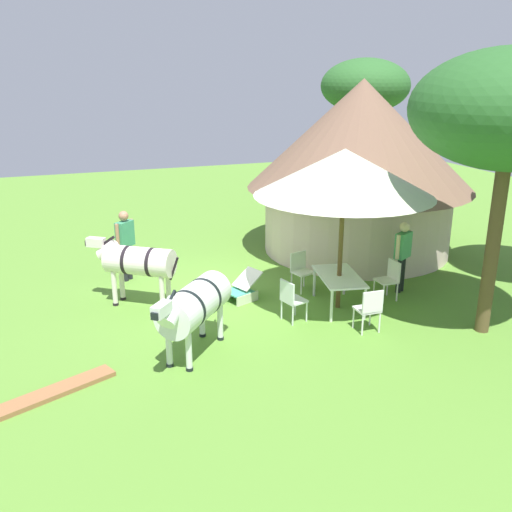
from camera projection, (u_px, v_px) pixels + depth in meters
name	position (u px, v px, depth m)	size (l,w,h in m)	color
ground_plane	(215.00, 293.00, 13.09)	(36.00, 36.00, 0.00)	#588931
thatched_hut	(360.00, 161.00, 15.48)	(6.23, 6.23, 4.75)	beige
shade_umbrella	(344.00, 173.00, 11.36)	(3.71, 3.71, 3.45)	brown
patio_dining_table	(339.00, 279.00, 12.08)	(1.67, 1.12, 0.74)	silver
patio_chair_near_lawn	(301.00, 268.00, 13.14)	(0.52, 0.53, 0.90)	white
patio_chair_west_end	(291.00, 298.00, 11.43)	(0.53, 0.51, 0.90)	silver
patio_chair_east_end	(370.00, 308.00, 10.96)	(0.43, 0.45, 0.90)	white
patio_chair_near_hut	(390.00, 277.00, 12.58)	(0.45, 0.43, 0.90)	silver
guest_beside_umbrella	(403.00, 250.00, 12.85)	(0.40, 0.54, 1.68)	black
standing_watcher	(125.00, 239.00, 13.58)	(0.48, 0.50, 1.75)	black
striped_lounge_chair	(242.00, 289.00, 12.64)	(0.78, 0.94, 0.63)	teal
zebra_nearest_camera	(137.00, 262.00, 12.10)	(1.47, 1.85, 1.55)	silver
zebra_by_umbrella	(193.00, 305.00, 9.97)	(1.90, 1.76, 1.49)	silver
acacia_tree_left_background	(512.00, 111.00, 9.85)	(3.58, 3.58, 5.36)	brown
acacia_tree_right_background	(365.00, 86.00, 20.41)	(3.24, 3.24, 5.40)	#512F1E
brick_patio_kerb	(30.00, 401.00, 8.71)	(2.80, 0.36, 0.08)	#95623B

